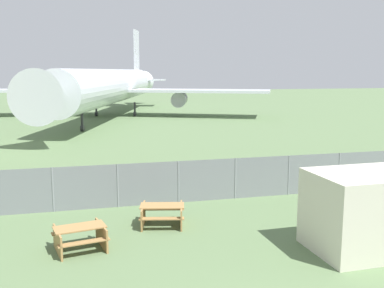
{
  "coord_description": "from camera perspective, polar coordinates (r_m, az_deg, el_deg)",
  "views": [
    {
      "loc": [
        -3.98,
        -7.08,
        5.55
      ],
      "look_at": [
        1.36,
        13.96,
        2.0
      ],
      "focal_mm": 42.0,
      "sensor_mm": 36.0,
      "label": 1
    }
  ],
  "objects": [
    {
      "name": "picnic_bench_open_grass",
      "position": [
        16.46,
        -3.8,
        -8.71
      ],
      "size": [
        1.86,
        1.72,
        0.76
      ],
      "rotation": [
        0.0,
        0.0,
        -0.22
      ],
      "color": "#A37A47",
      "rests_on": "ground"
    },
    {
      "name": "picnic_bench_near_cabin",
      "position": [
        14.72,
        -14.04,
        -11.2
      ],
      "size": [
        1.81,
        1.68,
        0.76
      ],
      "rotation": [
        0.0,
        0.0,
        0.2
      ],
      "color": "#A37A47",
      "rests_on": "ground"
    },
    {
      "name": "perimeter_fence",
      "position": [
        19.05,
        -1.74,
        -4.84
      ],
      "size": [
        56.07,
        0.07,
        1.8
      ],
      "color": "gray",
      "rests_on": "ground"
    },
    {
      "name": "airplane",
      "position": [
        54.74,
        -10.09,
        7.19
      ],
      "size": [
        37.36,
        45.46,
        11.74
      ],
      "rotation": [
        0.0,
        0.0,
        -1.87
      ],
      "color": "silver",
      "rests_on": "ground"
    }
  ]
}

